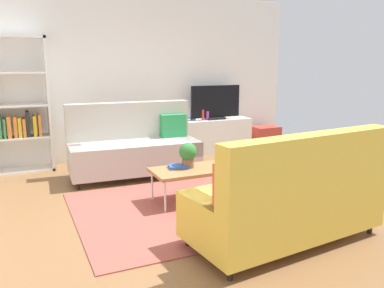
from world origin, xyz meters
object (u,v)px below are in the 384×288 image
(table_book_0, at_px, (179,167))
(bottle_0, at_px, (203,115))
(couch_green, at_px, (288,199))
(coffee_table, at_px, (196,170))
(vase_1, at_px, (193,115))
(tv_console, at_px, (215,136))
(tv, at_px, (216,103))
(potted_plant, at_px, (188,154))
(couch_beige, at_px, (134,147))
(storage_trunk, at_px, (265,137))
(bookshelf, at_px, (11,111))
(bottle_1, at_px, (207,116))
(vase_0, at_px, (186,117))

(table_book_0, xyz_separation_m, bottle_0, (1.40, 2.20, 0.30))
(couch_green, height_order, coffee_table, couch_green)
(table_book_0, bearing_deg, coffee_table, -25.64)
(couch_green, bearing_deg, vase_1, 72.98)
(tv_console, distance_m, tv, 0.63)
(tv, relative_size, potted_plant, 3.18)
(couch_beige, distance_m, tv, 2.13)
(tv_console, distance_m, storage_trunk, 1.11)
(coffee_table, relative_size, storage_trunk, 2.12)
(tv, bearing_deg, couch_green, -107.54)
(bookshelf, bearing_deg, vase_1, 0.56)
(tv, height_order, bottle_1, tv)
(couch_beige, bearing_deg, couch_green, 106.13)
(couch_beige, height_order, vase_0, couch_beige)
(tv, bearing_deg, vase_0, 173.12)
(tv, height_order, table_book_0, tv)
(coffee_table, distance_m, storage_trunk, 3.41)
(couch_beige, height_order, tv_console, couch_beige)
(tv, distance_m, potted_plant, 2.76)
(vase_1, bearing_deg, bottle_0, -28.88)
(tv_console, xyz_separation_m, bottle_0, (-0.27, -0.04, 0.42))
(couch_beige, height_order, storage_trunk, couch_beige)
(coffee_table, xyz_separation_m, bottle_0, (1.20, 2.30, 0.35))
(bookshelf, bearing_deg, couch_beige, -29.49)
(tv_console, relative_size, bottle_0, 6.99)
(coffee_table, height_order, tv, tv)
(couch_beige, xyz_separation_m, bottle_1, (1.68, 0.88, 0.28))
(storage_trunk, bearing_deg, vase_1, 174.42)
(table_book_0, height_order, bottle_1, bottle_1)
(tv, distance_m, table_book_0, 2.83)
(tv, distance_m, storage_trunk, 1.32)
(coffee_table, relative_size, bookshelf, 0.52)
(tv_console, height_order, bottle_1, bottle_1)
(coffee_table, xyz_separation_m, tv, (1.48, 2.32, 0.56))
(vase_1, height_order, bottle_0, bottle_0)
(tv, relative_size, storage_trunk, 1.92)
(tv, relative_size, bottle_0, 4.99)
(bottle_1, bearing_deg, bottle_0, 180.00)
(tv, distance_m, bookshelf, 3.51)
(tv_console, bearing_deg, tv, -90.00)
(tv_console, xyz_separation_m, vase_0, (-0.58, 0.05, 0.39))
(storage_trunk, height_order, vase_0, vase_0)
(storage_trunk, bearing_deg, tv, 175.84)
(couch_green, relative_size, tv_console, 1.41)
(coffee_table, height_order, bookshelf, bookshelf)
(coffee_table, relative_size, table_book_0, 4.58)
(tv, distance_m, bottle_1, 0.29)
(couch_green, distance_m, tv_console, 3.94)
(storage_trunk, relative_size, vase_0, 3.49)
(couch_green, xyz_separation_m, vase_0, (0.60, 3.81, 0.27))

